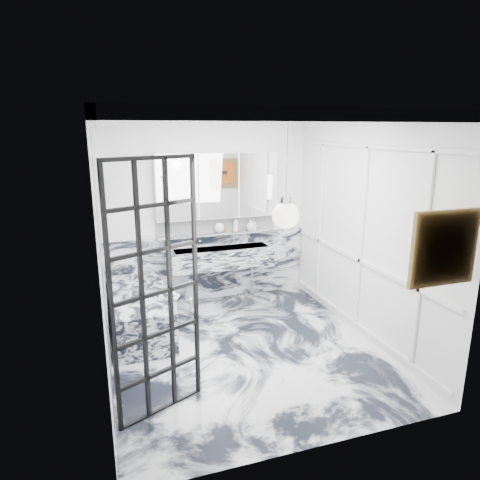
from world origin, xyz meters
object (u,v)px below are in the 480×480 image
object	(u,v)px
crittall_door	(156,293)
bathtub	(140,312)
trough_sink	(222,257)
mirror_cabinet	(218,186)

from	to	relation	value
crittall_door	bathtub	size ratio (longest dim) A/B	1.47
trough_sink	crittall_door	bearing A→B (deg)	-118.04
crittall_door	bathtub	bearing A→B (deg)	66.55
crittall_door	mirror_cabinet	bearing A→B (deg)	38.95
crittall_door	trough_sink	size ratio (longest dim) A/B	1.51
trough_sink	mirror_cabinet	distance (m)	1.10
crittall_door	mirror_cabinet	distance (m)	2.96
trough_sink	bathtub	bearing A→B (deg)	-153.52
trough_sink	bathtub	distance (m)	1.55
crittall_door	mirror_cabinet	xyz separation A→B (m)	(1.29, 2.59, 0.61)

